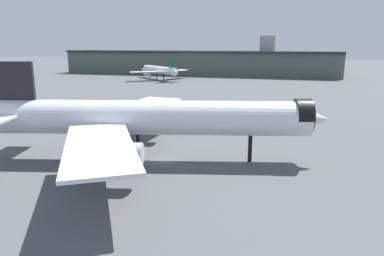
# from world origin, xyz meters

# --- Properties ---
(ground) EXTENTS (900.00, 900.00, 0.00)m
(ground) POSITION_xyz_m (0.00, 0.00, 0.00)
(ground) COLOR #4C4F54
(airliner_near_gate) EXTENTS (61.94, 55.69, 17.30)m
(airliner_near_gate) POSITION_xyz_m (-2.29, -0.47, 7.62)
(airliner_near_gate) COLOR silver
(airliner_near_gate) RESTS_ON ground
(airliner_far_taxiway) EXTENTS (34.66, 32.76, 12.38)m
(airliner_far_taxiway) POSITION_xyz_m (-49.54, 139.81, 5.46)
(airliner_far_taxiway) COLOR white
(airliner_far_taxiway) RESTS_ON ground
(terminal_building) EXTENTS (182.99, 35.47, 25.20)m
(terminal_building) POSITION_xyz_m (-35.11, 180.25, 8.09)
(terminal_building) COLOR #475651
(terminal_building) RESTS_ON ground
(service_truck_front) EXTENTS (5.75, 5.21, 3.00)m
(service_truck_front) POSITION_xyz_m (21.96, 29.08, 1.59)
(service_truck_front) COLOR black
(service_truck_front) RESTS_ON ground
(traffic_cone_near_nose) EXTENTS (0.63, 0.63, 0.79)m
(traffic_cone_near_nose) POSITION_xyz_m (-27.79, 22.36, 0.40)
(traffic_cone_near_nose) COLOR #F2600C
(traffic_cone_near_nose) RESTS_ON ground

